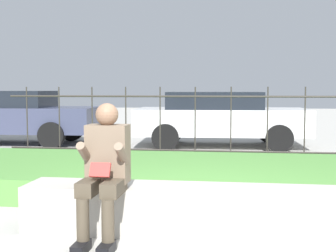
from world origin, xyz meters
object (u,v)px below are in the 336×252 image
object	(u,v)px
person_seated_reader	(105,166)
car_parked_center	(219,117)
car_parked_left	(7,115)
stone_bench	(187,212)

from	to	relation	value
person_seated_reader	car_parked_center	bearing A→B (deg)	83.58
car_parked_left	car_parked_center	xyz separation A→B (m)	(5.33, 0.19, -0.01)
car_parked_center	car_parked_left	bearing A→B (deg)	179.23
car_parked_left	car_parked_center	world-z (taller)	car_parked_left
car_parked_left	car_parked_center	distance (m)	5.33
person_seated_reader	car_parked_left	size ratio (longest dim) A/B	0.28
car_parked_center	person_seated_reader	bearing A→B (deg)	-99.22
stone_bench	car_parked_center	xyz separation A→B (m)	(0.09, 6.89, 0.51)
person_seated_reader	car_parked_left	distance (m)	8.34
stone_bench	person_seated_reader	bearing A→B (deg)	-156.93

